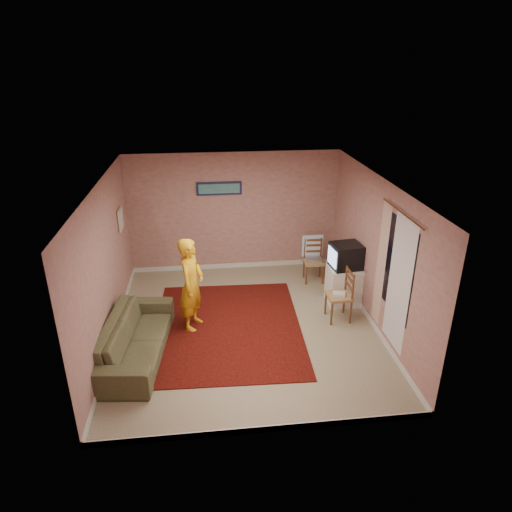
{
  "coord_description": "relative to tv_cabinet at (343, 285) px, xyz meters",
  "views": [
    {
      "loc": [
        -0.62,
        -6.86,
        4.39
      ],
      "look_at": [
        0.26,
        0.6,
        1.09
      ],
      "focal_mm": 32.0,
      "sensor_mm": 36.0,
      "label": 1
    }
  ],
  "objects": [
    {
      "name": "person",
      "position": [
        -2.85,
        -0.52,
        0.45
      ],
      "size": [
        0.58,
        0.71,
        1.66
      ],
      "primitive_type": "imported",
      "rotation": [
        0.0,
        0.0,
        1.22
      ],
      "color": "gold",
      "rests_on": "ground"
    },
    {
      "name": "area_rug",
      "position": [
        -2.26,
        -0.64,
        -0.37
      ],
      "size": [
        2.65,
        3.26,
        0.02
      ],
      "primitive_type": "cube",
      "rotation": [
        0.0,
        0.0,
        -0.04
      ],
      "color": "black",
      "rests_on": "ground"
    },
    {
      "name": "wall_front",
      "position": [
        -1.95,
        -3.15,
        0.92
      ],
      "size": [
        4.5,
        0.02,
        2.6
      ],
      "primitive_type": "cube",
      "color": "tan",
      "rests_on": "ground"
    },
    {
      "name": "game_console",
      "position": [
        -0.26,
        -0.58,
        0.13
      ],
      "size": [
        0.24,
        0.2,
        0.04
      ],
      "primitive_type": "cube",
      "rotation": [
        0.0,
        0.0,
        -0.23
      ],
      "color": "silver",
      "rests_on": "chair_b"
    },
    {
      "name": "chair_b",
      "position": [
        -0.26,
        -0.58,
        0.21
      ],
      "size": [
        0.43,
        0.45,
        0.52
      ],
      "rotation": [
        0.0,
        0.0,
        -1.54
      ],
      "color": "#A98152",
      "rests_on": "ground"
    },
    {
      "name": "picture_left",
      "position": [
        -4.17,
        0.95,
        1.17
      ],
      "size": [
        0.04,
        0.38,
        0.42
      ],
      "color": "#CAB58B",
      "rests_on": "wall_left"
    },
    {
      "name": "wall_back",
      "position": [
        -1.95,
        1.85,
        0.92
      ],
      "size": [
        4.5,
        0.02,
        2.6
      ],
      "primitive_type": "cube",
      "color": "tan",
      "rests_on": "ground"
    },
    {
      "name": "picture_back",
      "position": [
        -2.25,
        1.81,
        1.47
      ],
      "size": [
        0.95,
        0.04,
        0.28
      ],
      "color": "#15193B",
      "rests_on": "wall_back"
    },
    {
      "name": "blue_throw",
      "position": [
        -0.35,
        1.17,
        0.35
      ],
      "size": [
        0.44,
        0.05,
        0.46
      ],
      "primitive_type": "cube",
      "color": "#96CCF6",
      "rests_on": "chair_a"
    },
    {
      "name": "baseboard_right",
      "position": [
        0.29,
        -0.65,
        -0.33
      ],
      "size": [
        0.02,
        5.0,
        0.1
      ],
      "primitive_type": "cube",
      "color": "silver",
      "rests_on": "ground"
    },
    {
      "name": "chair_a",
      "position": [
        -0.35,
        0.98,
        0.18
      ],
      "size": [
        0.43,
        0.41,
        0.49
      ],
      "rotation": [
        0.0,
        0.0,
        -0.05
      ],
      "color": "#A98152",
      "rests_on": "ground"
    },
    {
      "name": "dvd_player",
      "position": [
        -0.35,
        0.98,
        0.11
      ],
      "size": [
        0.37,
        0.29,
        0.06
      ],
      "primitive_type": "cube",
      "rotation": [
        0.0,
        0.0,
        -0.16
      ],
      "color": "#ABABB0",
      "rests_on": "chair_a"
    },
    {
      "name": "tv_cabinet",
      "position": [
        0.0,
        0.0,
        0.0
      ],
      "size": [
        0.59,
        0.54,
        0.75
      ],
      "primitive_type": "cube",
      "color": "white",
      "rests_on": "ground"
    },
    {
      "name": "baseboard_front",
      "position": [
        -1.95,
        -3.14,
        -0.33
      ],
      "size": [
        4.5,
        0.02,
        0.1
      ],
      "primitive_type": "cube",
      "color": "silver",
      "rests_on": "ground"
    },
    {
      "name": "curtain_rod",
      "position": [
        0.25,
        -1.55,
        1.94
      ],
      "size": [
        0.02,
        1.4,
        0.02
      ],
      "primitive_type": "cylinder",
      "rotation": [
        1.57,
        0.0,
        0.0
      ],
      "color": "#5B301B",
      "rests_on": "wall_right"
    },
    {
      "name": "baseboard_back",
      "position": [
        -1.95,
        1.84,
        -0.33
      ],
      "size": [
        4.5,
        0.02,
        0.1
      ],
      "primitive_type": "cube",
      "color": "silver",
      "rests_on": "ground"
    },
    {
      "name": "wall_right",
      "position": [
        0.3,
        -0.65,
        0.92
      ],
      "size": [
        0.02,
        5.0,
        2.6
      ],
      "primitive_type": "cube",
      "color": "tan",
      "rests_on": "ground"
    },
    {
      "name": "baseboard_left",
      "position": [
        -4.19,
        -0.65,
        -0.33
      ],
      "size": [
        0.02,
        5.0,
        0.1
      ],
      "primitive_type": "cube",
      "color": "silver",
      "rests_on": "ground"
    },
    {
      "name": "curtain_floral",
      "position": [
        0.26,
        -1.0,
        0.87
      ],
      "size": [
        0.01,
        0.35,
        2.1
      ],
      "primitive_type": "cube",
      "color": "silver",
      "rests_on": "wall_right"
    },
    {
      "name": "ground",
      "position": [
        -1.95,
        -0.65,
        -0.38
      ],
      "size": [
        5.0,
        5.0,
        0.0
      ],
      "primitive_type": "plane",
      "color": "tan",
      "rests_on": "ground"
    },
    {
      "name": "ceiling",
      "position": [
        -1.95,
        -0.65,
        2.22
      ],
      "size": [
        4.5,
        5.0,
        0.02
      ],
      "primitive_type": "cube",
      "color": "silver",
      "rests_on": "wall_back"
    },
    {
      "name": "sofa",
      "position": [
        -3.75,
        -1.28,
        -0.05
      ],
      "size": [
        1.1,
        2.29,
        0.65
      ],
      "primitive_type": "imported",
      "rotation": [
        0.0,
        0.0,
        1.46
      ],
      "color": "brown",
      "rests_on": "ground"
    },
    {
      "name": "window",
      "position": [
        0.29,
        -1.55,
        1.07
      ],
      "size": [
        0.01,
        1.1,
        1.5
      ],
      "primitive_type": "cube",
      "color": "black",
      "rests_on": "wall_right"
    },
    {
      "name": "curtain_sheer",
      "position": [
        0.28,
        -1.7,
        0.87
      ],
      "size": [
        0.01,
        0.75,
        2.1
      ],
      "primitive_type": "cube",
      "color": "silver",
      "rests_on": "wall_right"
    },
    {
      "name": "wall_left",
      "position": [
        -4.2,
        -0.65,
        0.92
      ],
      "size": [
        0.02,
        5.0,
        2.6
      ],
      "primitive_type": "cube",
      "color": "tan",
      "rests_on": "ground"
    },
    {
      "name": "crt_tv",
      "position": [
        -0.01,
        -0.0,
        0.61
      ],
      "size": [
        0.59,
        0.54,
        0.46
      ],
      "rotation": [
        0.0,
        0.0,
        0.12
      ],
      "color": "black",
      "rests_on": "tv_cabinet"
    }
  ]
}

